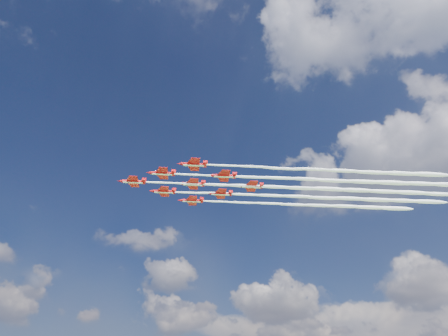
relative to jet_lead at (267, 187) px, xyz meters
The scene contains 9 objects.
jet_lead is the anchor object (origin of this frame).
jet_row2_port 12.10m from the jet_lead, ahead, with size 73.93×66.73×2.36m.
jet_row2_starb 12.10m from the jet_lead, 75.50° to the left, with size 73.93×66.73×2.36m.
jet_row3_port 24.19m from the jet_lead, ahead, with size 73.93×66.73×2.36m.
jet_row3_centre 20.17m from the jet_lead, 41.99° to the left, with size 73.93×66.73×2.36m.
jet_row3_starb 24.19m from the jet_lead, 75.50° to the left, with size 73.93×66.73×2.36m.
jet_row4_port 30.98m from the jet_lead, 29.54° to the left, with size 73.93×66.73×2.36m.
jet_row4_starb 30.98m from the jet_lead, 54.44° to the left, with size 73.93×66.73×2.36m.
jet_tail 40.34m from the jet_lead, 41.99° to the left, with size 73.93×66.73×2.36m.
Camera 1 is at (94.85, -94.40, 4.00)m, focal length 35.00 mm.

